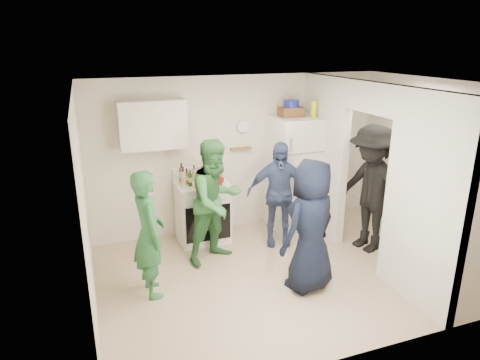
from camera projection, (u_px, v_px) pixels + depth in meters
name	position (u px, v px, depth m)	size (l,w,h in m)	color
floor	(282.00, 272.00, 5.79)	(4.80, 4.80, 0.00)	tan
wall_back	(240.00, 154.00, 6.93)	(4.80, 4.80, 0.00)	silver
wall_front	(367.00, 241.00, 3.89)	(4.80, 4.80, 0.00)	silver
wall_left	(85.00, 209.00, 4.63)	(3.40, 3.40, 0.00)	silver
wall_right	(435.00, 167.00, 6.19)	(3.40, 3.40, 0.00)	silver
ceiling	(289.00, 85.00, 5.02)	(4.80, 4.80, 0.00)	white
partition_pier_back	(324.00, 156.00, 6.78)	(0.12, 1.20, 2.50)	silver
partition_pier_front	(424.00, 203.00, 4.81)	(0.12, 1.20, 2.50)	silver
partition_header	(373.00, 97.00, 5.47)	(0.12, 1.00, 0.40)	silver
stove	(202.00, 211.00, 6.63)	(0.79, 0.66, 0.94)	white
upper_cabinet	(152.00, 124.00, 6.13)	(0.95, 0.34, 0.70)	silver
fridge	(295.00, 173.00, 6.98)	(0.77, 0.74, 1.86)	white
wicker_basket	(291.00, 112.00, 6.68)	(0.35, 0.25, 0.15)	brown
blue_bowl	(291.00, 103.00, 6.64)	(0.24, 0.24, 0.11)	navy
yellow_cup_stack_top	(314.00, 109.00, 6.63)	(0.09, 0.09, 0.25)	#D7E413
wall_clock	(243.00, 126.00, 6.79)	(0.22, 0.22, 0.03)	white
spice_shelf	(241.00, 148.00, 6.85)	(0.35, 0.08, 0.03)	olive
nook_window	(428.00, 137.00, 6.24)	(0.03, 0.70, 0.80)	black
nook_window_frame	(427.00, 137.00, 6.23)	(0.04, 0.76, 0.86)	white
nook_valance	(429.00, 114.00, 6.11)	(0.04, 0.82, 0.18)	white
yellow_cup_stack_stove	(197.00, 180.00, 6.21)	(0.09, 0.09, 0.25)	#FFA615
red_cup	(219.00, 181.00, 6.36)	(0.09, 0.09, 0.12)	#AE0C0B
person_green_left	(149.00, 234.00, 5.10)	(0.58, 0.38, 1.59)	#307A43
person_green_center	(216.00, 201.00, 5.91)	(0.85, 0.66, 1.76)	#337442
person_denim	(278.00, 194.00, 6.41)	(0.94, 0.39, 1.61)	#3D5286
person_navy	(311.00, 226.00, 5.21)	(0.82, 0.53, 1.68)	black
person_nook	(371.00, 189.00, 6.20)	(1.22, 0.70, 1.89)	black
bottle_a	(182.00, 173.00, 6.47)	(0.08, 0.08, 0.30)	brown
bottle_b	(190.00, 178.00, 6.31)	(0.06, 0.06, 0.25)	#1D4717
bottle_c	(194.00, 173.00, 6.55)	(0.07, 0.07, 0.25)	#A5ACB3
bottle_d	(204.00, 175.00, 6.43)	(0.08, 0.08, 0.26)	brown
bottle_e	(205.00, 169.00, 6.65)	(0.06, 0.06, 0.31)	#B5B7C9
bottle_f	(212.00, 172.00, 6.52)	(0.07, 0.07, 0.30)	#153A19
bottle_g	(215.00, 168.00, 6.66)	(0.07, 0.07, 0.32)	olive
bottle_h	(183.00, 177.00, 6.23)	(0.07, 0.07, 0.32)	#B5B7C2
bottle_i	(204.00, 171.00, 6.57)	(0.07, 0.07, 0.30)	#612210
bottle_j	(222.00, 172.00, 6.45)	(0.06, 0.06, 0.32)	#224819
bottle_k	(187.00, 176.00, 6.40)	(0.07, 0.07, 0.24)	olive
bottle_l	(213.00, 174.00, 6.36)	(0.07, 0.07, 0.33)	#90959F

